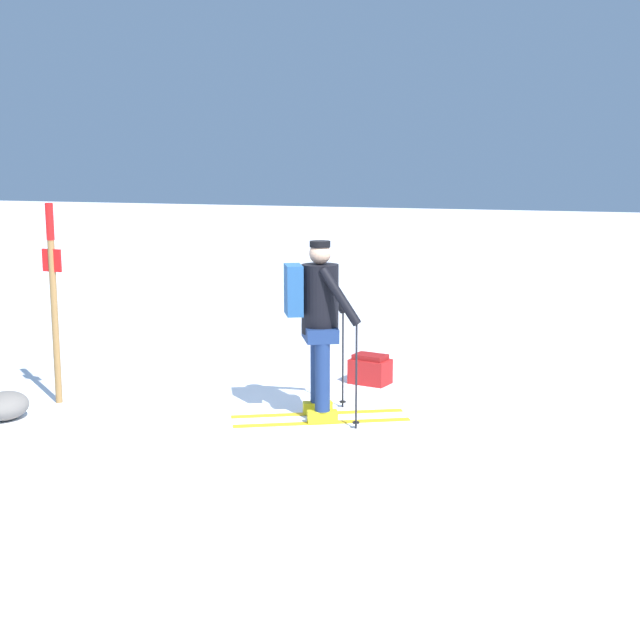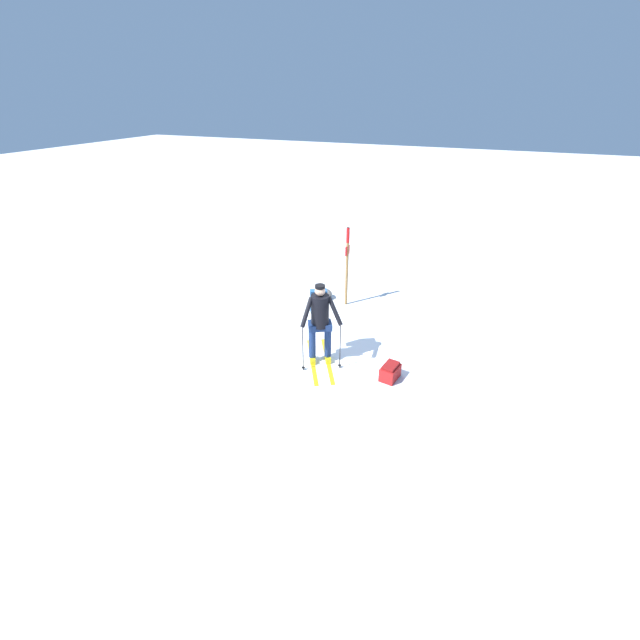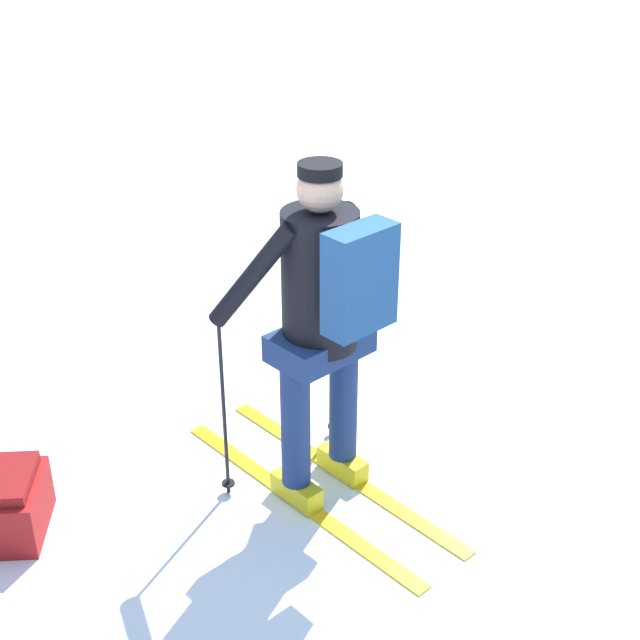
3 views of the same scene
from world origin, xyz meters
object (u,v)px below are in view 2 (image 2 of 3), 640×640
Objects in this scene: skier at (320,318)px; dropped_backpack at (390,372)px; trail_marker at (347,261)px; rock_boulder at (323,294)px.

dropped_backpack is at bearing 177.51° from skier.
trail_marker reaches higher than rock_boulder.
trail_marker is 4.15× the size of rock_boulder.
rock_boulder is at bearing -69.18° from skier.
rock_boulder is (0.73, -0.11, -1.13)m from trail_marker.
trail_marker is (0.40, -2.85, 0.21)m from skier.
dropped_backpack is (-1.58, 0.07, -0.89)m from skier.
skier is at bearing 98.02° from trail_marker.
rock_boulder is (1.13, -2.96, -0.92)m from skier.
rock_boulder is at bearing -48.23° from dropped_backpack.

